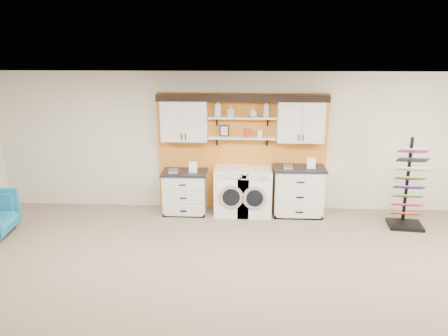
# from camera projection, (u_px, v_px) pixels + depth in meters

# --- Properties ---
(floor) EXTENTS (10.00, 10.00, 0.00)m
(floor) POSITION_uv_depth(u_px,v_px,m) (237.00, 324.00, 5.35)
(floor) COLOR #87705B
(floor) RESTS_ON ground
(ceiling) EXTENTS (10.00, 10.00, 0.00)m
(ceiling) POSITION_uv_depth(u_px,v_px,m) (239.00, 94.00, 4.58)
(ceiling) COLOR white
(ceiling) RESTS_ON wall_back
(wall_back) EXTENTS (10.00, 0.00, 10.00)m
(wall_back) POSITION_uv_depth(u_px,v_px,m) (242.00, 142.00, 8.81)
(wall_back) COLOR beige
(wall_back) RESTS_ON floor
(accent_panel) EXTENTS (3.40, 0.07, 2.40)m
(accent_panel) POSITION_uv_depth(u_px,v_px,m) (242.00, 152.00, 8.83)
(accent_panel) COLOR orange
(accent_panel) RESTS_ON wall_back
(upper_cabinet_left) EXTENTS (0.90, 0.35, 0.84)m
(upper_cabinet_left) POSITION_uv_depth(u_px,v_px,m) (184.00, 120.00, 8.53)
(upper_cabinet_left) COLOR silver
(upper_cabinet_left) RESTS_ON wall_back
(upper_cabinet_right) EXTENTS (0.90, 0.35, 0.84)m
(upper_cabinet_right) POSITION_uv_depth(u_px,v_px,m) (301.00, 121.00, 8.42)
(upper_cabinet_right) COLOR silver
(upper_cabinet_right) RESTS_ON wall_back
(shelf_lower) EXTENTS (1.32, 0.28, 0.03)m
(shelf_lower) POSITION_uv_depth(u_px,v_px,m) (242.00, 138.00, 8.58)
(shelf_lower) COLOR silver
(shelf_lower) RESTS_ON wall_back
(shelf_upper) EXTENTS (1.32, 0.28, 0.03)m
(shelf_upper) POSITION_uv_depth(u_px,v_px,m) (242.00, 117.00, 8.47)
(shelf_upper) COLOR silver
(shelf_upper) RESTS_ON wall_back
(crown_molding) EXTENTS (3.30, 0.41, 0.13)m
(crown_molding) POSITION_uv_depth(u_px,v_px,m) (242.00, 97.00, 8.38)
(crown_molding) COLOR black
(crown_molding) RESTS_ON wall_back
(picture_frame) EXTENTS (0.18, 0.02, 0.22)m
(picture_frame) POSITION_uv_depth(u_px,v_px,m) (224.00, 131.00, 8.61)
(picture_frame) COLOR black
(picture_frame) RESTS_ON shelf_lower
(canister_red) EXTENTS (0.11, 0.11, 0.16)m
(canister_red) POSITION_uv_depth(u_px,v_px,m) (247.00, 133.00, 8.55)
(canister_red) COLOR red
(canister_red) RESTS_ON shelf_lower
(canister_cream) EXTENTS (0.10, 0.10, 0.14)m
(canister_cream) POSITION_uv_depth(u_px,v_px,m) (260.00, 134.00, 8.54)
(canister_cream) COLOR silver
(canister_cream) RESTS_ON shelf_lower
(base_cabinet_left) EXTENTS (0.89, 0.66, 0.87)m
(base_cabinet_left) POSITION_uv_depth(u_px,v_px,m) (185.00, 192.00, 8.78)
(base_cabinet_left) COLOR silver
(base_cabinet_left) RESTS_ON floor
(base_cabinet_right) EXTENTS (1.01, 0.66, 0.99)m
(base_cabinet_right) POSITION_uv_depth(u_px,v_px,m) (298.00, 191.00, 8.66)
(base_cabinet_right) COLOR silver
(base_cabinet_right) RESTS_ON floor
(washer) EXTENTS (0.68, 0.71, 0.95)m
(washer) POSITION_uv_depth(u_px,v_px,m) (232.00, 191.00, 8.72)
(washer) COLOR white
(washer) RESTS_ON floor
(dryer) EXTENTS (0.67, 0.71, 0.93)m
(dryer) POSITION_uv_depth(u_px,v_px,m) (254.00, 192.00, 8.70)
(dryer) COLOR white
(dryer) RESTS_ON floor
(sample_rack) EXTENTS (0.66, 0.57, 1.67)m
(sample_rack) POSITION_uv_depth(u_px,v_px,m) (407.00, 199.00, 8.08)
(sample_rack) COLOR black
(sample_rack) RESTS_ON floor
(soap_bottle_a) EXTENTS (0.19, 0.19, 0.34)m
(soap_bottle_a) POSITION_uv_depth(u_px,v_px,m) (218.00, 108.00, 8.44)
(soap_bottle_a) COLOR silver
(soap_bottle_a) RESTS_ON shelf_upper
(soap_bottle_b) EXTENTS (0.13, 0.13, 0.21)m
(soap_bottle_b) POSITION_uv_depth(u_px,v_px,m) (231.00, 111.00, 8.45)
(soap_bottle_b) COLOR silver
(soap_bottle_b) RESTS_ON shelf_upper
(soap_bottle_c) EXTENTS (0.17, 0.17, 0.19)m
(soap_bottle_c) POSITION_uv_depth(u_px,v_px,m) (253.00, 112.00, 8.43)
(soap_bottle_c) COLOR silver
(soap_bottle_c) RESTS_ON shelf_upper
(soap_bottle_d) EXTENTS (0.17, 0.17, 0.32)m
(soap_bottle_d) POSITION_uv_depth(u_px,v_px,m) (266.00, 109.00, 8.40)
(soap_bottle_d) COLOR silver
(soap_bottle_d) RESTS_ON shelf_upper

